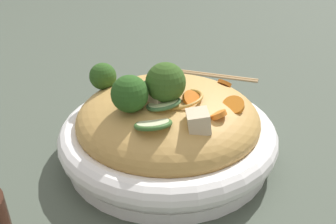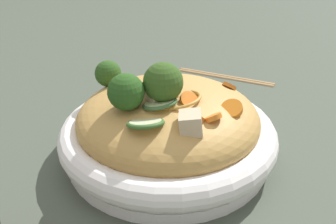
# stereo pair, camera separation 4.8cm
# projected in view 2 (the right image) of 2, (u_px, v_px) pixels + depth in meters

# --- Properties ---
(ground_plane) EXTENTS (3.00, 3.00, 0.00)m
(ground_plane) POSITION_uv_depth(u_px,v_px,m) (168.00, 153.00, 0.51)
(ground_plane) COLOR #444D40
(serving_bowl) EXTENTS (0.30, 0.30, 0.05)m
(serving_bowl) POSITION_uv_depth(u_px,v_px,m) (168.00, 136.00, 0.50)
(serving_bowl) COLOR white
(serving_bowl) RESTS_ON ground_plane
(noodle_heap) EXTENTS (0.25, 0.25, 0.10)m
(noodle_heap) POSITION_uv_depth(u_px,v_px,m) (168.00, 117.00, 0.48)
(noodle_heap) COLOR tan
(noodle_heap) RESTS_ON serving_bowl
(broccoli_florets) EXTENTS (0.13, 0.16, 0.08)m
(broccoli_florets) POSITION_uv_depth(u_px,v_px,m) (138.00, 84.00, 0.45)
(broccoli_florets) COLOR #95AE72
(broccoli_florets) RESTS_ON serving_bowl
(carrot_coins) EXTENTS (0.10, 0.13, 0.03)m
(carrot_coins) POSITION_uv_depth(u_px,v_px,m) (215.00, 106.00, 0.44)
(carrot_coins) COLOR orange
(carrot_coins) RESTS_ON serving_bowl
(zucchini_slices) EXTENTS (0.07, 0.13, 0.03)m
(zucchini_slices) POSITION_uv_depth(u_px,v_px,m) (154.00, 101.00, 0.44)
(zucchini_slices) COLOR beige
(zucchini_slices) RESTS_ON serving_bowl
(chicken_chunks) EXTENTS (0.07, 0.09, 0.03)m
(chicken_chunks) POSITION_uv_depth(u_px,v_px,m) (176.00, 111.00, 0.42)
(chicken_chunks) COLOR beige
(chicken_chunks) RESTS_ON serving_bowl
(chopsticks_pair) EXTENTS (0.19, 0.12, 0.01)m
(chopsticks_pair) POSITION_uv_depth(u_px,v_px,m) (225.00, 76.00, 0.76)
(chopsticks_pair) COLOR tan
(chopsticks_pair) RESTS_ON ground_plane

